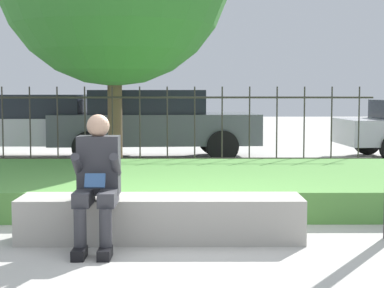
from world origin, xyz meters
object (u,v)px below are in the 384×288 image
at_px(stone_bench, 161,221).
at_px(car_parked_left, 32,124).
at_px(person_seated_reader, 97,177).
at_px(car_parked_center, 153,122).

distance_m(stone_bench, car_parked_left, 8.29).
bearing_deg(stone_bench, person_seated_reader, -150.24).
height_order(stone_bench, person_seated_reader, person_seated_reader).
distance_m(person_seated_reader, car_parked_center, 7.85).
bearing_deg(stone_bench, car_parked_left, 111.88).
distance_m(car_parked_center, car_parked_left, 2.59).
bearing_deg(car_parked_left, person_seated_reader, -72.57).
distance_m(stone_bench, car_parked_center, 7.57).
distance_m(stone_bench, person_seated_reader, 0.80).
height_order(stone_bench, car_parked_left, car_parked_left).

